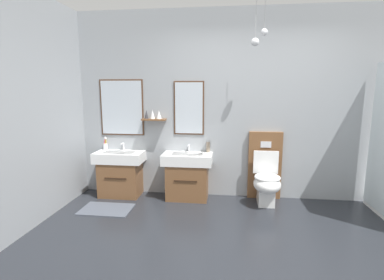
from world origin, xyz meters
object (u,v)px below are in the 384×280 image
at_px(toilet, 266,177).
at_px(toothbrush_cup, 105,146).
at_px(vanity_sink_right, 187,175).
at_px(soap_dispenser, 208,147).
at_px(vanity_sink_left, 121,172).

distance_m(toilet, toothbrush_cup, 2.47).
relative_size(vanity_sink_right, toothbrush_cup, 3.57).
bearing_deg(toothbrush_cup, soap_dispenser, 0.36).
bearing_deg(soap_dispenser, toilet, -11.53).
xyz_separation_m(toilet, toothbrush_cup, (-2.44, 0.16, 0.36)).
bearing_deg(vanity_sink_right, toilet, -1.20).
xyz_separation_m(vanity_sink_left, vanity_sink_right, (1.03, 0.00, 0.00)).
xyz_separation_m(vanity_sink_right, toothbrush_cup, (-1.31, 0.14, 0.37)).
bearing_deg(vanity_sink_right, toothbrush_cup, 174.03).
bearing_deg(toothbrush_cup, vanity_sink_left, -26.00).
bearing_deg(toilet, vanity_sink_right, 178.80).
height_order(vanity_sink_left, toothbrush_cup, toothbrush_cup).
bearing_deg(soap_dispenser, toothbrush_cup, -179.64).
distance_m(toothbrush_cup, soap_dispenser, 1.60).
bearing_deg(vanity_sink_left, soap_dispenser, 6.35).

